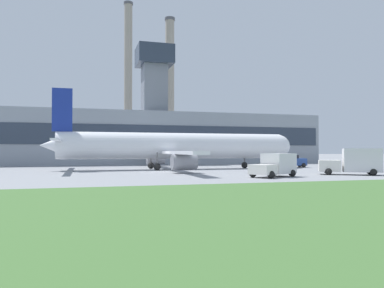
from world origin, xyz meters
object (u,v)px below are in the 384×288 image
Objects in this scene: fuel_truck at (275,165)px; ground_crew_person at (269,163)px; baggage_truck at (354,162)px; pushback_tug at (293,162)px; airplane at (173,146)px.

fuel_truck is 13.15m from ground_crew_person.
baggage_truck is 9.43m from fuel_truck.
ground_crew_person is at bearing -141.49° from pushback_tug.
baggage_truck is 1.17× the size of fuel_truck.
pushback_tug is 8.91m from ground_crew_person.
airplane is 19.79× the size of ground_crew_person.
baggage_truck is at bearing -46.76° from airplane.
baggage_truck reaches higher than pushback_tug.
pushback_tug is 2.28× the size of ground_crew_person.
airplane is 6.46× the size of fuel_truck.
baggage_truck is 3.58× the size of ground_crew_person.
airplane is 22.76m from baggage_truck.
fuel_truck reaches higher than ground_crew_person.
fuel_truck is at bearing -70.15° from airplane.
pushback_tug is (18.67, 0.50, -2.26)m from airplane.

